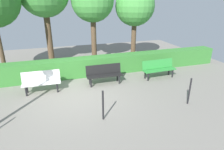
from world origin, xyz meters
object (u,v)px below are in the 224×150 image
bench_green (159,68)px  tree_near (135,7)px  bench_black (104,73)px  tree_mid (92,1)px  bench_white (41,81)px

bench_green → tree_near: (0.03, -2.99, 2.67)m
bench_black → tree_mid: size_ratio=0.34×
tree_near → tree_mid: tree_mid is taller
bench_green → bench_white: (5.32, -0.06, -0.00)m
bench_black → tree_mid: 4.29m
bench_green → bench_white: bearing=-2.5°
bench_white → tree_near: bearing=-149.8°
bench_black → bench_white: same height
tree_near → bench_green: bearing=90.6°
bench_white → tree_mid: tree_mid is taller
bench_white → tree_mid: bearing=-131.7°
bench_white → tree_mid: (-2.89, -3.12, 2.97)m
bench_green → tree_mid: size_ratio=0.36×
bench_white → tree_mid: 5.19m
bench_green → bench_white: 5.32m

